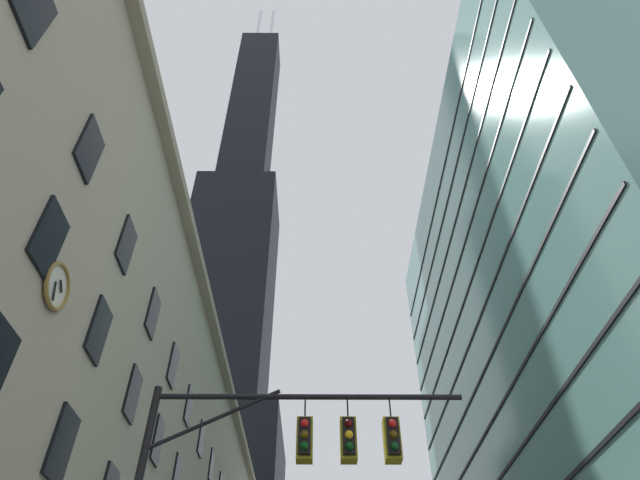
% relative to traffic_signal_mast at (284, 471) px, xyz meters
% --- Properties ---
extents(dark_skyscraper, '(25.73, 25.73, 196.65)m').
position_rel_traffic_signal_mast_xyz_m(dark_skyscraper, '(-17.97, 77.64, 50.67)').
color(dark_skyscraper, black).
rests_on(dark_skyscraper, ground).
extents(glass_office_midrise, '(17.04, 52.41, 54.97)m').
position_rel_traffic_signal_mast_xyz_m(glass_office_midrise, '(23.20, 29.06, 21.45)').
color(glass_office_midrise, slate).
rests_on(glass_office_midrise, ground).
extents(traffic_signal_mast, '(7.98, 0.63, 7.98)m').
position_rel_traffic_signal_mast_xyz_m(traffic_signal_mast, '(0.00, 0.00, 0.00)').
color(traffic_signal_mast, black).
rests_on(traffic_signal_mast, sidewalk_left).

